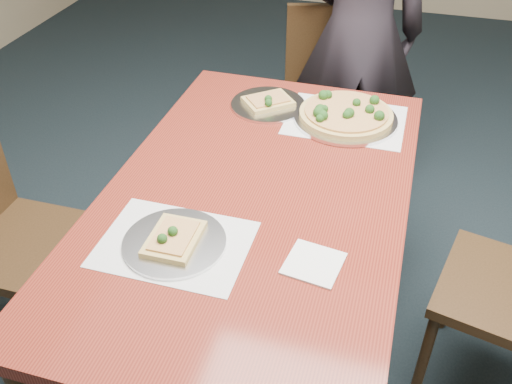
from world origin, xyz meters
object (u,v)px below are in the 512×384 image
(dining_table, at_px, (256,215))
(chair_left, at_px, (2,228))
(diner, at_px, (359,34))
(chair_far, at_px, (329,94))
(slice_plate_near, at_px, (174,241))
(slice_plate_far, at_px, (268,103))
(pizza_pan, at_px, (345,115))

(dining_table, xyz_separation_m, chair_left, (-0.86, -0.14, -0.14))
(diner, bearing_deg, dining_table, 67.66)
(dining_table, bearing_deg, chair_far, 88.23)
(slice_plate_near, relative_size, slice_plate_far, 1.00)
(chair_far, xyz_separation_m, slice_plate_near, (-0.18, -1.42, 0.25))
(diner, distance_m, pizza_pan, 0.64)
(slice_plate_near, bearing_deg, chair_far, 82.73)
(dining_table, xyz_separation_m, slice_plate_far, (-0.11, 0.53, 0.10))
(dining_table, distance_m, slice_plate_far, 0.55)
(pizza_pan, bearing_deg, chair_left, -148.62)
(slice_plate_far, bearing_deg, chair_left, -138.51)
(slice_plate_near, xyz_separation_m, slice_plate_far, (0.04, 0.81, -0.00))
(chair_left, distance_m, pizza_pan, 1.26)
(chair_left, xyz_separation_m, pizza_pan, (1.05, 0.64, 0.26))
(dining_table, height_order, slice_plate_near, slice_plate_near)
(dining_table, relative_size, slice_plate_far, 5.36)
(dining_table, bearing_deg, slice_plate_far, 101.40)
(chair_left, bearing_deg, chair_far, -35.38)
(slice_plate_far, bearing_deg, dining_table, -78.60)
(dining_table, height_order, chair_left, chair_left)
(chair_far, height_order, chair_left, same)
(slice_plate_near, bearing_deg, diner, 78.65)
(diner, distance_m, slice_plate_near, 1.45)
(slice_plate_far, bearing_deg, pizza_pan, -5.42)
(diner, bearing_deg, chair_far, -12.14)
(chair_left, height_order, slice_plate_near, chair_left)
(dining_table, height_order, chair_far, chair_far)
(pizza_pan, height_order, slice_plate_far, pizza_pan)
(chair_far, distance_m, slice_plate_far, 0.67)
(chair_left, distance_m, slice_plate_far, 1.04)
(dining_table, xyz_separation_m, chair_far, (0.03, 1.13, -0.14))
(chair_left, distance_m, diner, 1.66)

